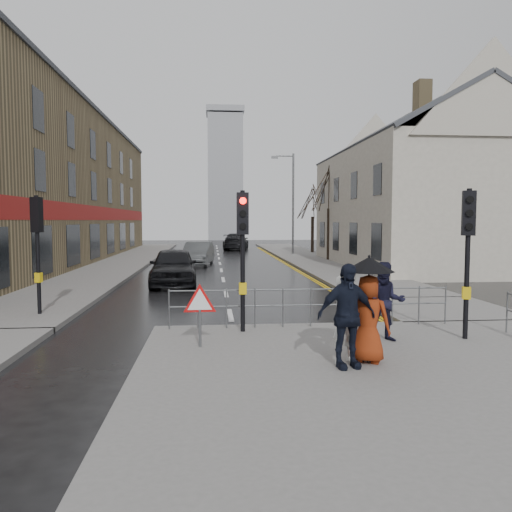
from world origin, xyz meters
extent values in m
plane|color=black|center=(0.00, 0.00, 0.00)|extent=(120.00, 120.00, 0.00)
cube|color=#605E5B|center=(3.00, -3.50, 0.07)|extent=(10.00, 9.00, 0.14)
cube|color=#605E5B|center=(-6.50, 23.00, 0.07)|extent=(4.00, 44.00, 0.14)
cube|color=#605E5B|center=(6.50, 25.00, 0.07)|extent=(4.00, 40.00, 0.14)
cube|color=#605E5B|center=(6.50, 3.00, 0.07)|extent=(4.00, 4.20, 0.14)
cube|color=olive|center=(-12.00, 22.00, 5.00)|extent=(8.00, 42.00, 10.00)
cube|color=beige|center=(12.00, 18.00, 3.50)|extent=(9.00, 16.00, 7.00)
cube|color=olive|center=(10.50, 14.00, 9.20)|extent=(0.70, 0.90, 1.80)
cube|color=olive|center=(13.20, 22.00, 9.20)|extent=(0.70, 0.90, 1.80)
cube|color=gray|center=(1.50, 62.00, 9.00)|extent=(5.00, 5.00, 18.00)
cylinder|color=black|center=(0.20, 0.20, 1.84)|extent=(0.11, 0.11, 3.40)
cube|color=black|center=(0.20, 0.20, 2.99)|extent=(0.28, 0.22, 1.00)
cylinder|color=#FF0C07|center=(0.20, 0.06, 3.29)|extent=(0.16, 0.04, 0.16)
cylinder|color=black|center=(0.20, 0.06, 2.99)|extent=(0.16, 0.04, 0.16)
cylinder|color=black|center=(0.20, 0.06, 2.69)|extent=(0.16, 0.04, 0.16)
cube|color=gold|center=(0.20, 0.20, 1.19)|extent=(0.18, 0.14, 0.28)
cylinder|color=black|center=(5.20, -1.00, 1.84)|extent=(0.11, 0.11, 3.40)
cube|color=black|center=(5.20, -1.00, 2.99)|extent=(0.34, 0.30, 1.00)
cylinder|color=black|center=(5.15, -1.13, 3.29)|extent=(0.16, 0.09, 0.16)
cylinder|color=black|center=(5.15, -1.13, 2.99)|extent=(0.16, 0.09, 0.16)
cylinder|color=black|center=(5.15, -1.13, 2.69)|extent=(0.16, 0.09, 0.16)
cube|color=gold|center=(5.20, -1.00, 1.19)|extent=(0.22, 0.19, 0.28)
cylinder|color=black|center=(-5.50, 3.00, 1.84)|extent=(0.11, 0.11, 3.40)
cube|color=black|center=(-5.50, 3.00, 2.99)|extent=(0.34, 0.30, 1.00)
cylinder|color=black|center=(-5.45, 3.13, 3.29)|extent=(0.16, 0.09, 0.16)
cylinder|color=black|center=(-5.45, 3.13, 2.99)|extent=(0.16, 0.09, 0.16)
cylinder|color=black|center=(-5.45, 3.13, 2.69)|extent=(0.16, 0.09, 0.16)
cube|color=gold|center=(-5.50, 3.00, 1.19)|extent=(0.22, 0.19, 0.28)
cylinder|color=#595B5E|center=(-1.60, 0.60, 0.64)|extent=(0.04, 0.04, 1.00)
cylinder|color=#595B5E|center=(5.50, 0.60, 0.64)|extent=(0.04, 0.04, 1.00)
cylinder|color=#595B5E|center=(1.95, 0.60, 1.09)|extent=(7.10, 0.04, 0.04)
cylinder|color=#595B5E|center=(1.95, 0.60, 0.69)|extent=(7.10, 0.04, 0.04)
cylinder|color=#595B5E|center=(6.50, -0.50, 0.64)|extent=(0.04, 0.04, 1.00)
cylinder|color=#595B5E|center=(-0.80, -1.20, 0.56)|extent=(0.06, 0.06, 0.85)
cylinder|color=red|center=(-0.80, -1.20, 1.09)|extent=(0.80, 0.03, 0.80)
cylinder|color=white|center=(-0.80, -1.22, 1.09)|extent=(0.60, 0.03, 0.60)
cylinder|color=#595B5E|center=(6.00, 28.00, 4.14)|extent=(0.16, 0.16, 8.00)
cylinder|color=#595B5E|center=(5.30, 28.00, 7.94)|extent=(1.40, 0.10, 0.10)
cube|color=#595B5E|center=(4.50, 28.00, 7.84)|extent=(0.50, 0.25, 0.18)
cylinder|color=#2E2319|center=(7.50, 22.00, 1.89)|extent=(0.26, 0.26, 3.50)
cylinder|color=#2E2319|center=(8.00, 30.00, 1.64)|extent=(0.26, 0.26, 3.00)
imported|color=silver|center=(1.95, -2.64, 0.97)|extent=(0.72, 0.66, 1.66)
imported|color=black|center=(3.30, -1.05, 1.02)|extent=(0.99, 0.85, 1.77)
imported|color=maroon|center=(2.40, -2.65, 0.97)|extent=(0.97, 0.86, 1.67)
cylinder|color=black|center=(2.40, -2.65, 1.07)|extent=(0.02, 0.02, 1.87)
cone|color=black|center=(2.40, -2.65, 2.01)|extent=(0.96, 0.96, 0.28)
imported|color=black|center=(1.89, -2.94, 1.10)|extent=(1.19, 0.66, 1.92)
imported|color=black|center=(-2.20, 10.11, 0.82)|extent=(2.15, 4.92, 1.65)
imported|color=#3E4042|center=(-1.39, 19.79, 0.74)|extent=(2.09, 4.62, 1.47)
imported|color=black|center=(1.80, 36.05, 0.80)|extent=(2.87, 5.71, 1.59)
camera|label=1|loc=(-0.54, -11.72, 2.83)|focal=35.00mm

